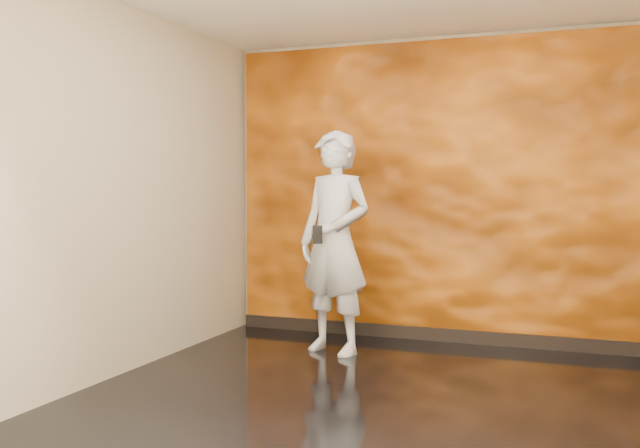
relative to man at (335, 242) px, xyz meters
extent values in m
cube|color=black|center=(0.72, -1.16, -0.96)|extent=(4.00, 4.00, 0.01)
cube|color=#B1A58A|center=(0.72, 0.84, 0.45)|extent=(4.00, 0.02, 2.80)
cube|color=#B1A58A|center=(0.72, -3.16, 0.45)|extent=(4.00, 0.02, 2.80)
cube|color=#B1A58A|center=(-1.28, -1.16, 0.45)|extent=(0.02, 4.00, 2.80)
cube|color=orange|center=(0.72, 0.80, 0.43)|extent=(3.90, 0.06, 2.75)
cube|color=black|center=(0.72, 0.76, -0.89)|extent=(3.90, 0.04, 0.12)
imported|color=#ABAFBB|center=(0.00, 0.00, 0.00)|extent=(0.80, 0.64, 1.90)
cube|color=black|center=(-0.06, -0.25, 0.08)|extent=(0.08, 0.04, 0.15)
camera|label=1|loc=(2.04, -5.70, 0.47)|focal=40.00mm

